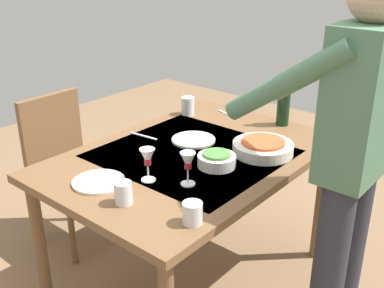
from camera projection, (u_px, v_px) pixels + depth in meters
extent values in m
plane|color=#846647|center=(192.00, 279.00, 2.63)|extent=(6.00, 6.00, 0.00)
cube|color=brown|center=(192.00, 157.00, 2.33)|extent=(1.43, 0.98, 0.04)
cube|color=#C6AD89|center=(192.00, 154.00, 2.33)|extent=(0.79, 0.84, 0.00)
cylinder|color=brown|center=(206.00, 161.00, 3.19)|extent=(0.06, 0.06, 0.74)
cylinder|color=brown|center=(40.00, 248.00, 2.28)|extent=(0.06, 0.06, 0.74)
cylinder|color=brown|center=(321.00, 202.00, 2.69)|extent=(0.06, 0.06, 0.74)
cube|color=#523019|center=(74.00, 176.00, 2.81)|extent=(0.40, 0.40, 0.04)
cube|color=brown|center=(52.00, 131.00, 2.82)|extent=(0.40, 0.04, 0.45)
cylinder|color=brown|center=(83.00, 190.00, 3.12)|extent=(0.04, 0.04, 0.43)
cylinder|color=brown|center=(38.00, 210.00, 2.88)|extent=(0.04, 0.04, 0.43)
cylinder|color=brown|center=(117.00, 207.00, 2.92)|extent=(0.04, 0.04, 0.43)
cylinder|color=brown|center=(72.00, 230.00, 2.68)|extent=(0.04, 0.04, 0.43)
cylinder|color=#2D2D38|center=(328.00, 275.00, 1.99)|extent=(0.14, 0.14, 0.88)
cylinder|color=#2D2D38|center=(348.00, 253.00, 2.13)|extent=(0.14, 0.14, 0.88)
cube|color=#4C7556|center=(362.00, 103.00, 1.77)|extent=(0.36, 0.20, 0.60)
cylinder|color=#4C7556|center=(286.00, 83.00, 1.76)|extent=(0.08, 0.52, 0.40)
cylinder|color=#4C7556|center=(326.00, 66.00, 2.00)|extent=(0.08, 0.52, 0.40)
cylinder|color=black|center=(283.00, 108.00, 2.65)|extent=(0.07, 0.07, 0.20)
cylinder|color=black|center=(285.00, 84.00, 2.60)|extent=(0.03, 0.03, 0.08)
cylinder|color=black|center=(286.00, 76.00, 2.58)|extent=(0.03, 0.03, 0.02)
cylinder|color=white|center=(188.00, 184.00, 2.03)|extent=(0.06, 0.06, 0.01)
cylinder|color=white|center=(188.00, 176.00, 2.01)|extent=(0.01, 0.01, 0.07)
cone|color=white|center=(188.00, 161.00, 1.98)|extent=(0.07, 0.07, 0.07)
cylinder|color=maroon|center=(188.00, 165.00, 1.99)|extent=(0.03, 0.03, 0.03)
cylinder|color=white|center=(148.00, 180.00, 2.06)|extent=(0.06, 0.06, 0.01)
cylinder|color=white|center=(148.00, 172.00, 2.05)|extent=(0.01, 0.01, 0.07)
cone|color=white|center=(147.00, 157.00, 2.02)|extent=(0.07, 0.07, 0.07)
cylinder|color=maroon|center=(148.00, 162.00, 2.03)|extent=(0.03, 0.03, 0.03)
cylinder|color=silver|center=(123.00, 193.00, 1.86)|extent=(0.07, 0.07, 0.09)
cylinder|color=silver|center=(188.00, 106.00, 2.84)|extent=(0.08, 0.08, 0.11)
cylinder|color=silver|center=(192.00, 213.00, 1.73)|extent=(0.08, 0.08, 0.09)
cylinder|color=white|center=(263.00, 148.00, 2.32)|extent=(0.30, 0.30, 0.05)
cylinder|color=#C6562D|center=(263.00, 144.00, 2.31)|extent=(0.22, 0.22, 0.03)
cylinder|color=white|center=(217.00, 161.00, 2.18)|extent=(0.18, 0.18, 0.05)
cylinder|color=#4C843D|center=(217.00, 156.00, 2.17)|extent=(0.13, 0.13, 0.03)
cylinder|color=white|center=(99.00, 182.00, 2.04)|extent=(0.23, 0.23, 0.01)
cylinder|color=white|center=(193.00, 140.00, 2.47)|extent=(0.23, 0.23, 0.01)
cube|color=silver|center=(228.00, 115.00, 2.84)|extent=(0.08, 0.19, 0.00)
cube|color=silver|center=(143.00, 136.00, 2.53)|extent=(0.03, 0.18, 0.00)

